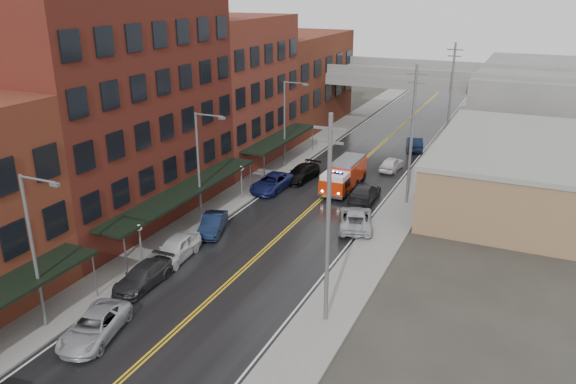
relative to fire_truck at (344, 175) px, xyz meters
The scene contains 32 objects.
road 6.53m from the fire_truck, 98.47° to the right, with size 11.00×160.00×0.02m, color black.
sidewalk_left 10.47m from the fire_truck, 142.55° to the right, with size 3.00×160.00×0.15m, color slate.
sidewalk_right 9.06m from the fire_truck, 44.78° to the right, with size 3.00×160.00×0.15m, color slate.
curb_left 9.22m from the fire_truck, 136.24° to the right, with size 0.30×160.00×0.15m, color gray.
curb_right 7.99m from the fire_truck, 53.27° to the right, with size 0.30×160.00×0.15m, color gray.
brick_building_b 20.92m from the fire_truck, 136.93° to the right, with size 9.00×20.00×18.00m, color #4D1D14.
brick_building_c 16.04m from the fire_truck, 163.61° to the left, with size 9.00×15.00×15.00m, color maroon.
brick_building_far 26.35m from the fire_truck, 123.29° to the left, with size 9.00×20.00×12.00m, color brown.
tan_building 15.54m from the fire_truck, 13.76° to the left, with size 14.00×22.00×5.00m, color olive.
right_far_block 37.85m from the fire_truck, 63.14° to the left, with size 18.00×30.00×8.00m, color slate.
awning_1 15.84m from the fire_truck, 122.35° to the right, with size 2.60×18.00×3.09m.
awning_2 9.54m from the fire_truck, 153.58° to the left, with size 2.60×13.00×3.09m.
globe_lamp_1 21.62m from the fire_truck, 109.87° to the right, with size 0.44×0.44×3.12m.
globe_lamp_2 9.72m from the fire_truck, 139.31° to the right, with size 0.44×0.44×3.12m.
street_lamp_0 29.53m from the fire_truck, 104.82° to the right, with size 2.64×0.22×9.00m.
street_lamp_1 14.90m from the fire_truck, 121.31° to the right, with size 2.64×0.22×9.00m.
street_lamp_2 9.16m from the fire_truck, 153.78° to the left, with size 2.64×0.22×9.00m.
utility_pole_0 22.74m from the fire_truck, 73.63° to the right, with size 1.80×0.24×12.00m.
utility_pole_1 8.05m from the fire_truck, 11.84° to the right, with size 1.80×0.24×12.00m.
utility_pole_2 20.31m from the fire_truck, 71.48° to the left, with size 1.80×0.24×12.00m.
overpass 26.11m from the fire_truck, 92.10° to the left, with size 40.00×10.00×7.50m.
fire_truck is the anchor object (origin of this frame).
parked_car_left_2 28.31m from the fire_truck, 99.23° to the right, with size 2.31×5.02×1.39m, color #AAACB2.
parked_car_left_3 23.03m from the fire_truck, 104.27° to the right, with size 1.93×4.75×1.38m, color #28282A.
parked_car_left_4 19.33m from the fire_truck, 107.91° to the right, with size 1.91×4.74×1.62m, color silver.
parked_car_left_5 14.78m from the fire_truck, 113.73° to the right, with size 1.51×4.34×1.43m, color #0E1932.
parked_car_left_6 6.74m from the fire_truck, 152.35° to the right, with size 2.46×5.34×1.48m, color navy.
parked_car_left_7 4.65m from the fire_truck, behind, with size 2.04×5.01×1.45m, color black.
parked_car_right_0 8.97m from the fire_truck, 65.03° to the right, with size 2.53×5.48×1.52m, color #A9ACB2.
parked_car_right_1 3.46m from the fire_truck, 38.45° to the right, with size 2.15×5.29×1.53m, color black.
parked_car_right_2 7.87m from the fire_truck, 69.84° to the left, with size 1.66×4.12×1.40m, color silver.
parked_car_right_3 16.21m from the fire_truck, 78.73° to the left, with size 1.67×4.78×1.57m, color black.
Camera 1 is at (16.51, -10.84, 17.95)m, focal length 35.00 mm.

